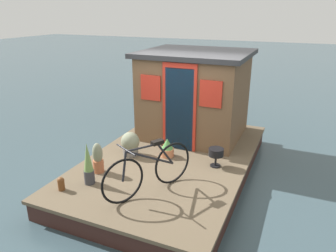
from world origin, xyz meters
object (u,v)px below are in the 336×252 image
at_px(potted_plant_sage, 88,165).
at_px(mooring_bollard, 61,183).
at_px(potted_plant_mint, 130,144).
at_px(potted_plant_geranium, 167,148).
at_px(houseboat_cabin, 195,94).
at_px(potted_plant_rosemary, 98,159).
at_px(charcoal_grill, 216,153).
at_px(bicycle, 149,170).

bearing_deg(potted_plant_sage, mooring_bollard, 141.20).
height_order(potted_plant_mint, potted_plant_geranium, potted_plant_mint).
distance_m(houseboat_cabin, potted_plant_sage, 3.05).
relative_size(potted_plant_rosemary, charcoal_grill, 1.56).
bearing_deg(mooring_bollard, houseboat_cabin, -19.46).
bearing_deg(mooring_bollard, potted_plant_sage, -38.80).
relative_size(potted_plant_geranium, potted_plant_rosemary, 0.67).
bearing_deg(houseboat_cabin, potted_plant_geranium, 176.84).
height_order(potted_plant_sage, potted_plant_geranium, potted_plant_sage).
relative_size(houseboat_cabin, charcoal_grill, 6.49).
bearing_deg(potted_plant_geranium, potted_plant_rosemary, 141.51).
distance_m(potted_plant_sage, charcoal_grill, 2.30).
relative_size(potted_plant_sage, mooring_bollard, 3.23).
xyz_separation_m(charcoal_grill, mooring_bollard, (-1.82, 2.07, -0.14)).
height_order(potted_plant_geranium, potted_plant_rosemary, potted_plant_rosemary).
bearing_deg(charcoal_grill, potted_plant_mint, 96.63).
xyz_separation_m(bicycle, potted_plant_rosemary, (0.24, 1.14, -0.13)).
xyz_separation_m(bicycle, mooring_bollard, (-0.52, 1.34, -0.28)).
xyz_separation_m(potted_plant_geranium, charcoal_grill, (-0.03, -1.00, 0.09)).
xyz_separation_m(houseboat_cabin, potted_plant_rosemary, (-2.47, 0.95, -0.70)).
bearing_deg(charcoal_grill, mooring_bollard, 131.34).
bearing_deg(houseboat_cabin, mooring_bollard, 160.54).
bearing_deg(potted_plant_rosemary, potted_plant_mint, -10.97).
xyz_separation_m(houseboat_cabin, potted_plant_mint, (-1.61, 0.78, -0.73)).
xyz_separation_m(potted_plant_geranium, mooring_bollard, (-1.85, 1.06, -0.06)).
xyz_separation_m(potted_plant_sage, mooring_bollard, (-0.36, 0.29, -0.23)).
bearing_deg(potted_plant_sage, potted_plant_geranium, -27.45).
bearing_deg(potted_plant_mint, bicycle, -138.40).
bearing_deg(potted_plant_sage, bicycle, -81.36).
bearing_deg(charcoal_grill, potted_plant_geranium, 88.04).
distance_m(bicycle, potted_plant_mint, 1.48).
height_order(potted_plant_sage, potted_plant_rosemary, potted_plant_sage).
height_order(houseboat_cabin, potted_plant_rosemary, houseboat_cabin).
xyz_separation_m(houseboat_cabin, potted_plant_sage, (-2.87, 0.85, -0.62)).
xyz_separation_m(potted_plant_mint, mooring_bollard, (-1.62, 0.36, -0.12)).
height_order(potted_plant_sage, mooring_bollard, potted_plant_sage).
bearing_deg(potted_plant_mint, charcoal_grill, -83.37).
height_order(charcoal_grill, mooring_bollard, charcoal_grill).
xyz_separation_m(houseboat_cabin, potted_plant_geranium, (-1.38, 0.08, -0.79)).
bearing_deg(potted_plant_rosemary, houseboat_cabin, -20.96).
relative_size(potted_plant_rosemary, mooring_bollard, 2.47).
bearing_deg(potted_plant_geranium, houseboat_cabin, -3.16).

